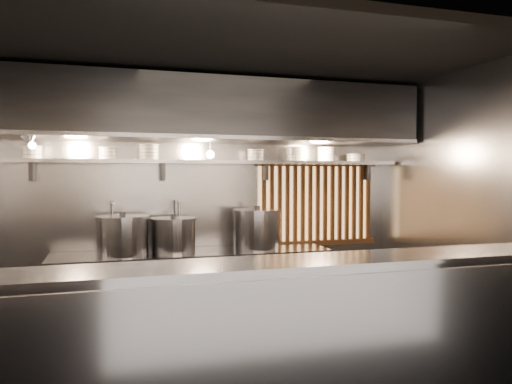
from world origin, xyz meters
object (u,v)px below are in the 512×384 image
heat_lamp (29,139)px  pendant_bulb (210,154)px  stock_pot_mid (173,235)px  stock_pot_left (123,235)px  stock_pot_right (257,229)px

heat_lamp → pendant_bulb: heat_lamp is taller
pendant_bulb → stock_pot_mid: size_ratio=0.29×
stock_pot_mid → pendant_bulb: bearing=6.8°
stock_pot_left → stock_pot_right: 1.47m
pendant_bulb → stock_pot_left: 1.29m
heat_lamp → stock_pot_mid: bearing=12.3°
stock_pot_left → stock_pot_mid: bearing=7.0°
heat_lamp → stock_pot_left: 1.30m
pendant_bulb → stock_pot_left: size_ratio=0.26×
pendant_bulb → stock_pot_right: 0.99m
heat_lamp → stock_pot_right: 2.52m
pendant_bulb → stock_pot_mid: pendant_bulb is taller
heat_lamp → stock_pot_right: (2.32, 0.27, -0.94)m
heat_lamp → stock_pot_left: bearing=15.5°
stock_pot_left → stock_pot_right: size_ratio=0.97×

